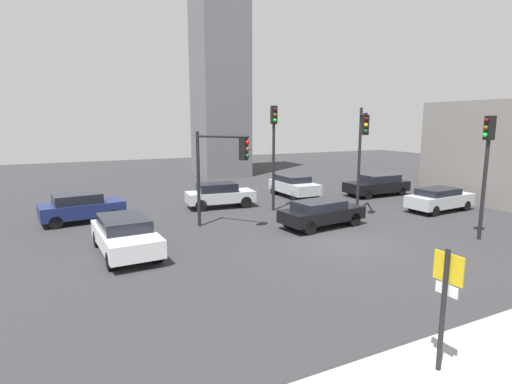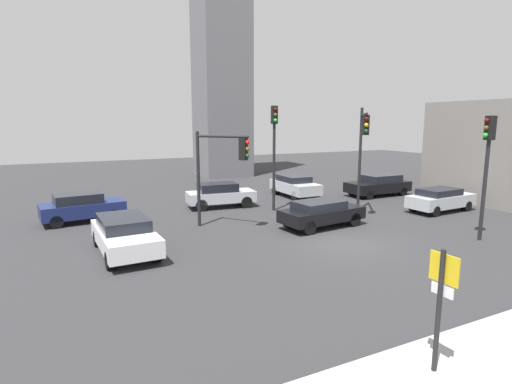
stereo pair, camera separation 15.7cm
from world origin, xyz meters
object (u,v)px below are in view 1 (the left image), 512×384
Objects in this scene: car_0 at (125,234)px; car_1 at (220,195)px; car_2 at (294,185)px; traffic_light_2 at (487,155)px; traffic_light_3 at (274,139)px; car_5 at (81,207)px; car_6 at (377,185)px; direction_sign at (445,297)px; traffic_light_0 at (221,161)px; car_3 at (439,199)px; car_4 at (321,213)px; traffic_light_1 at (362,141)px.

car_0 is 1.11× the size of car_1.
car_1 is 5.95m from car_2.
traffic_light_2 is at bearing 9.08° from car_2.
traffic_light_3 reaches higher than car_1.
car_6 is (18.96, -0.98, -0.02)m from car_5.
car_6 is at bearing 106.87° from traffic_light_3.
car_2 is at bearing -22.26° from car_6.
direction_sign is 17.38m from car_1.
car_5 reaches higher than car_1.
traffic_light_3 is 4.67m from car_1.
traffic_light_0 reaches higher than car_6.
traffic_light_2 is 1.28× the size of car_1.
direction_sign reaches higher than car_3.
car_4 is at bearing 63.15° from direction_sign.
car_5 reaches higher than car_3.
car_4 is at bearing 86.67° from car_0.
car_3 is (12.59, -1.95, -2.56)m from traffic_light_0.
traffic_light_1 is 1.39× the size of car_3.
car_3 is (4.70, -1.36, -3.31)m from traffic_light_1.
direction_sign is at bearing -40.26° from traffic_light_0.
car_1 is (-7.63, 11.35, -2.92)m from traffic_light_2.
direction_sign is 0.60× the size of car_3.
traffic_light_0 reaches higher than car_3.
car_2 is 9.15m from car_3.
car_3 is (3.25, 4.72, -2.98)m from traffic_light_2.
car_1 is (1.71, 4.67, -2.50)m from traffic_light_0.
car_4 is 1.05× the size of car_5.
car_2 is 0.97× the size of car_3.
direction_sign is 0.56× the size of car_6.
direction_sign is at bearing -22.62° from car_2.
car_0 reaches higher than car_4.
traffic_light_1 is (8.27, 11.96, 2.34)m from direction_sign.
traffic_light_1 is at bearing 52.69° from direction_sign.
car_5 is at bearing 105.38° from direction_sign.
car_2 is at bearing -1.37° from car_5.
car_0 is (-8.93, -4.22, -3.34)m from traffic_light_3.
car_3 is at bearing -111.05° from traffic_light_2.
traffic_light_0 is 1.11× the size of car_1.
traffic_light_1 is 13.10m from car_0.
car_5 is at bearing -90.74° from traffic_light_3.
car_2 is at bearing 63.82° from direction_sign.
car_1 is at bearing -5.12° from car_5.
car_5 reaches higher than car_2.
car_6 is at bearing 69.15° from car_2.
direction_sign is 15.93m from traffic_light_3.
traffic_light_2 is (1.45, -6.08, -0.33)m from traffic_light_1.
traffic_light_1 reaches higher than car_4.
traffic_light_1 is at bearing 47.16° from traffic_light_0.
car_1 is 12.74m from car_3.
traffic_light_0 is 1.10× the size of car_3.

